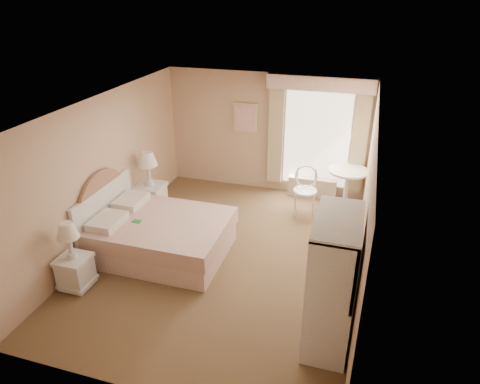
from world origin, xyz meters
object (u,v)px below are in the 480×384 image
(nightstand_near, at_px, (74,264))
(nightstand_far, at_px, (151,191))
(armoire, at_px, (332,292))
(bed, at_px, (156,234))
(cafe_chair, at_px, (306,186))
(round_table, at_px, (347,182))

(nightstand_near, xyz_separation_m, nightstand_far, (0.00, 2.38, 0.07))
(nightstand_far, xyz_separation_m, armoire, (3.65, -2.34, 0.25))
(bed, xyz_separation_m, cafe_chair, (2.12, 2.13, 0.19))
(armoire, bearing_deg, nightstand_far, 147.31)
(nightstand_far, distance_m, cafe_chair, 2.99)
(bed, xyz_separation_m, nightstand_near, (-0.72, -1.18, 0.05))
(nightstand_far, bearing_deg, cafe_chair, 18.03)
(bed, bearing_deg, round_table, 41.40)
(nightstand_far, bearing_deg, nightstand_near, -90.00)
(bed, distance_m, nightstand_near, 1.38)
(round_table, bearing_deg, nightstand_near, -134.07)
(nightstand_near, xyz_separation_m, armoire, (3.65, 0.04, 0.32))
(bed, relative_size, cafe_chair, 2.28)
(cafe_chair, height_order, armoire, armoire)
(round_table, bearing_deg, armoire, -89.03)
(nightstand_far, bearing_deg, armoire, -32.69)
(nightstand_near, relative_size, nightstand_far, 0.85)
(round_table, bearing_deg, cafe_chair, -151.89)
(round_table, xyz_separation_m, cafe_chair, (-0.75, -0.40, -0.01))
(bed, height_order, cafe_chair, bed)
(nightstand_near, distance_m, round_table, 5.16)
(nightstand_near, bearing_deg, cafe_chair, 49.36)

